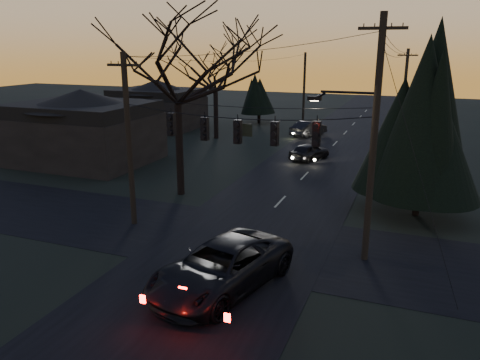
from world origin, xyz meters
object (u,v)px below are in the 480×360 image
at_px(sedan_oncoming_a, 309,152).
at_px(sedan_oncoming_b, 309,129).
at_px(utility_pole_far_r, 400,140).
at_px(suv_near, 221,267).
at_px(bare_tree_left, 176,65).
at_px(utility_pole_right, 364,259).
at_px(evergreen_right, 425,123).
at_px(utility_pole_left, 134,223).
at_px(utility_pole_far_l, 303,121).

xyz_separation_m(sedan_oncoming_a, sedan_oncoming_b, (-2.40, 10.05, 0.07)).
xyz_separation_m(utility_pole_far_r, suv_near, (-4.70, -32.49, 0.88)).
xyz_separation_m(bare_tree_left, sedan_oncoming_b, (2.91, 21.63, -6.96)).
xyz_separation_m(utility_pole_right, sedan_oncoming_a, (-6.30, 16.84, 0.67)).
distance_m(utility_pole_right, evergreen_right, 8.45).
height_order(utility_pole_left, utility_pole_far_r, same).
bearing_deg(bare_tree_left, sedan_oncoming_a, 65.37).
distance_m(utility_pole_far_r, suv_near, 32.84).
xyz_separation_m(utility_pole_right, utility_pole_left, (-11.50, 0.00, 0.00)).
bearing_deg(utility_pole_left, evergreen_right, 26.06).
xyz_separation_m(utility_pole_far_r, sedan_oncoming_b, (-8.70, -1.11, 0.73)).
bearing_deg(sedan_oncoming_b, evergreen_right, 139.91).
bearing_deg(bare_tree_left, utility_pole_left, -88.81).
relative_size(utility_pole_right, suv_near, 1.58).
bearing_deg(sedan_oncoming_b, utility_pole_right, 130.30).
bearing_deg(utility_pole_left, sedan_oncoming_b, 84.06).
height_order(utility_pole_right, utility_pole_far_l, utility_pole_right).
bearing_deg(sedan_oncoming_a, suv_near, 116.83).
height_order(suv_near, sedan_oncoming_b, suv_near).
distance_m(utility_pole_left, sedan_oncoming_b, 27.05).
xyz_separation_m(evergreen_right, suv_near, (-6.60, -11.05, -4.10)).
distance_m(suv_near, sedan_oncoming_a, 21.40).
bearing_deg(utility_pole_right, evergreen_right, 73.82).
height_order(utility_pole_far_r, sedan_oncoming_a, utility_pole_far_r).
distance_m(evergreen_right, suv_near, 13.51).
relative_size(utility_pole_far_l, suv_near, 1.27).
relative_size(suv_near, sedan_oncoming_b, 1.42).
xyz_separation_m(utility_pole_left, suv_near, (6.80, -4.49, 0.88)).
bearing_deg(evergreen_right, sedan_oncoming_b, 117.53).
relative_size(bare_tree_left, sedan_oncoming_b, 2.47).
relative_size(utility_pole_far_r, sedan_oncoming_b, 1.91).
xyz_separation_m(utility_pole_far_l, suv_near, (6.80, -40.49, 0.88)).
distance_m(utility_pole_right, utility_pole_far_r, 28.00).
distance_m(sedan_oncoming_a, sedan_oncoming_b, 10.33).
xyz_separation_m(utility_pole_far_r, utility_pole_far_l, (-11.50, 8.00, 0.00)).
height_order(utility_pole_right, suv_near, utility_pole_right).
distance_m(utility_pole_far_l, sedan_oncoming_a, 19.86).
bearing_deg(utility_pole_far_l, utility_pole_left, -90.00).
bearing_deg(utility_pole_left, bare_tree_left, 91.19).
relative_size(utility_pole_right, utility_pole_far_r, 1.18).
height_order(utility_pole_left, sedan_oncoming_b, utility_pole_left).
height_order(utility_pole_left, sedan_oncoming_a, utility_pole_left).
distance_m(bare_tree_left, sedan_oncoming_b, 22.91).
height_order(sedan_oncoming_a, sedan_oncoming_b, sedan_oncoming_b).
relative_size(utility_pole_far_r, utility_pole_far_l, 1.06).
xyz_separation_m(evergreen_right, sedan_oncoming_b, (-10.60, 20.34, -4.25)).
distance_m(bare_tree_left, sedan_oncoming_a, 14.55).
distance_m(bare_tree_left, suv_near, 13.76).
bearing_deg(evergreen_right, suv_near, -120.86).
height_order(utility_pole_far_r, utility_pole_far_l, utility_pole_far_r).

